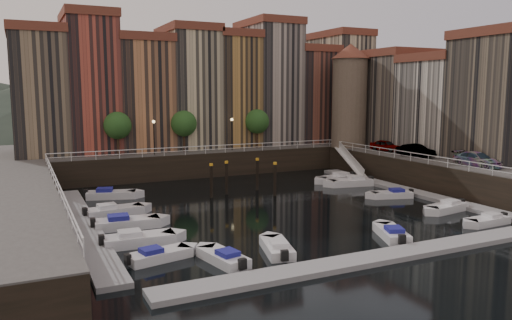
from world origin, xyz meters
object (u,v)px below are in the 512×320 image
gangway (350,160)px  mooring_pilings (243,179)px  corner_tower (350,94)px  boat_left_2 (126,223)px  boat_left_0 (158,255)px  car_a (386,146)px  boat_left_1 (137,240)px  car_b (416,151)px  car_c (477,160)px

gangway → mooring_pilings: (-16.97, -4.90, -0.27)m
corner_tower → mooring_pilings: size_ratio=2.12×
gangway → boat_left_2: size_ratio=1.59×
boat_left_0 → car_a: size_ratio=1.07×
boat_left_1 → car_b: (33.85, 9.54, 3.33)m
gangway → corner_tower: bearing=57.2°
mooring_pilings → car_c: car_c is taller
car_b → car_c: size_ratio=0.89×
gangway → mooring_pilings: bearing=-163.9°
mooring_pilings → boat_left_2: bearing=-150.0°
corner_tower → boat_left_2: corner_tower is taller
mooring_pilings → car_a: (20.85, 2.90, 2.05)m
boat_left_1 → car_c: car_c is taller
car_a → car_b: size_ratio=0.92×
corner_tower → car_b: corner_tower is taller
boat_left_2 → car_c: (34.07, -3.46, 3.32)m
gangway → car_a: (3.88, -2.00, 1.78)m
mooring_pilings → boat_left_0: size_ratio=1.49×
boat_left_0 → boat_left_2: boat_left_2 is taller
gangway → car_a: 4.71m
car_b → boat_left_0: bearing=-168.7°
boat_left_0 → boat_left_2: bearing=80.5°
mooring_pilings → car_b: car_b is taller
mooring_pilings → boat_left_1: 18.46m
boat_left_2 → corner_tower: bearing=31.8°
boat_left_0 → boat_left_1: 3.74m
boat_left_2 → car_c: bearing=-1.2°
mooring_pilings → boat_left_0: 20.86m
corner_tower → car_a: 9.24m
boat_left_1 → corner_tower: bearing=36.5°
mooring_pilings → corner_tower: bearing=25.3°
car_a → boat_left_1: bearing=-168.6°
car_c → boat_left_2: bearing=169.5°
corner_tower → gangway: 9.86m
mooring_pilings → boat_left_2: mooring_pilings is taller
boat_left_2 → car_b: car_b is taller
boat_left_0 → corner_tower: bearing=25.9°
corner_tower → boat_left_0: 42.87m
corner_tower → gangway: bearing=-122.8°
boat_left_1 → boat_left_2: size_ratio=0.99×
mooring_pilings → boat_left_1: bearing=-137.2°
car_a → car_c: (-0.20, -14.09, 0.02)m
boat_left_0 → boat_left_2: size_ratio=0.84×
boat_left_2 → car_a: bearing=21.8°
boat_left_1 → boat_left_2: boat_left_2 is taller
gangway → mooring_pilings: gangway is taller
car_a → car_c: 14.09m
boat_left_0 → car_c: (33.70, 5.03, 3.39)m
boat_left_0 → boat_left_1: (-0.47, 3.71, 0.06)m
car_b → boat_left_2: bearing=177.7°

